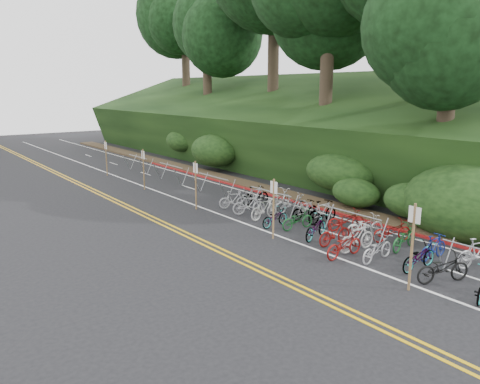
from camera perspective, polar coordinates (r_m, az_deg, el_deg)
The scene contains 10 objects.
ground at distance 15.83m, azimuth 14.50°, elevation -10.39°, with size 120.00×120.00×0.00m, color black.
road_markings at distance 23.39m, azimuth -4.12°, elevation -2.53°, with size 7.47×80.00×0.01m.
red_curb at distance 27.79m, azimuth 2.51°, elevation -0.01°, with size 0.25×28.00×0.10m, color maroon.
embankment at distance 37.37m, azimuth 4.29°, elevation 7.08°, with size 14.30×48.14×9.11m.
tree_cluster at distance 37.98m, azimuth -2.56°, elevation 20.50°, with size 32.35×53.96×18.20m.
bike_racks_rest at distance 26.84m, azimuth -3.29°, elevation 1.29°, with size 1.14×23.00×1.17m.
signpost_near at distance 15.02m, azimuth 20.27°, elevation -5.70°, with size 0.08×0.40×2.74m.
signposts_rest at distance 26.36m, azimuth -8.86°, elevation 2.23°, with size 0.08×18.40×2.50m.
bike_front at distance 17.58m, azimuth 12.57°, elevation -6.28°, with size 1.83×0.64×0.96m, color maroon.
bike_valet at distance 19.84m, azimuth 12.56°, elevation -4.11°, with size 3.49×14.74×1.10m.
Camera 1 is at (-11.61, -8.91, 6.04)m, focal length 35.00 mm.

